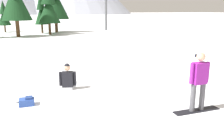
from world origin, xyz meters
TOP-DOWN VIEW (x-y plane):
  - ground_plane at (0.00, 0.00)m, footprint 800.00×800.00m
  - snowboarder_foreground at (2.30, -0.54)m, footprint 1.46×0.41m
  - snowboarder_midground at (-0.59, 3.01)m, footprint 1.01×1.80m
  - backpack_blue at (-2.15, 1.89)m, footprint 0.54×0.36m
  - pine_tree_short at (2.08, 23.86)m, footprint 2.74×2.74m
  - pine_tree_twin at (1.44, 25.86)m, footprint 1.69×1.69m
  - pine_tree_young at (-3.00, 29.68)m, footprint 1.75×1.75m

SIDE VIEW (x-z plane):
  - ground_plane at x=0.00m, z-range 0.00..0.00m
  - backpack_blue at x=-2.15m, z-range -0.02..0.25m
  - snowboarder_midground at x=-0.59m, z-range -0.15..0.83m
  - snowboarder_foreground at x=2.30m, z-range 0.05..1.77m
  - pine_tree_young at x=-3.00m, z-range 0.19..4.45m
  - pine_tree_twin at x=1.44m, z-range 0.23..5.45m
  - pine_tree_short at x=2.08m, z-range 0.29..6.62m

